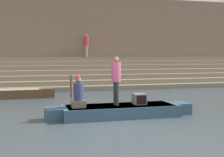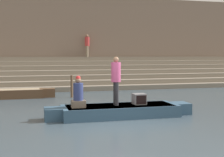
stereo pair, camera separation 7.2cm
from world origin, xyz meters
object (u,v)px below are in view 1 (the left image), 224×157
Objects in this scene: person_rowing at (79,95)px; mooring_post at (71,86)px; person_on_steps at (86,44)px; rowboat_main at (120,110)px; tv_set at (139,99)px; person_standing at (116,77)px.

mooring_post is (0.49, 5.78, -0.28)m from person_rowing.
person_on_steps is (2.12, 7.28, 2.53)m from mooring_post.
rowboat_main is 5.79m from mooring_post.
tv_set is at bearing 0.84° from rowboat_main.
mooring_post is (-1.84, 5.63, -0.03)m from tv_set.
person_rowing is (-1.42, -0.16, -0.58)m from person_standing.
tv_set is 5.92m from mooring_post.
mooring_post is at bearing 102.13° from tv_set.
person_standing is 1.23m from tv_set.
person_rowing reaches higher than mooring_post.
tv_set is at bearing 7.36° from person_rowing.
person_standing is 1.50× the size of mooring_post.
person_on_steps reaches higher than person_rowing.
person_standing is 1.03× the size of person_on_steps.
rowboat_main is at bearing 7.49° from person_rowing.
mooring_post is (-0.93, 5.62, -0.86)m from person_standing.
rowboat_main is 1.24m from person_standing.
tv_set is at bearing -134.50° from person_on_steps.
person_on_steps reaches higher than mooring_post.
rowboat_main is 4.60× the size of mooring_post.
person_standing is at bearing 155.57° from rowboat_main.
rowboat_main is 11.69× the size of tv_set.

